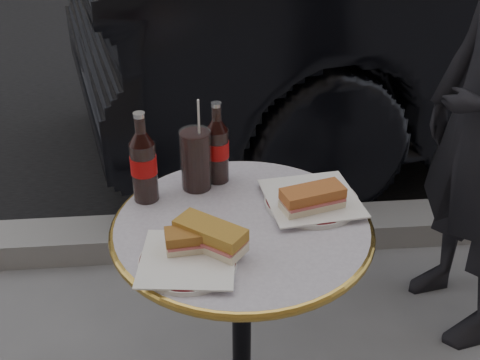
{
  "coord_description": "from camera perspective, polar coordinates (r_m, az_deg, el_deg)",
  "views": [
    {
      "loc": [
        -0.11,
        -1.16,
        1.54
      ],
      "look_at": [
        0.0,
        0.05,
        0.82
      ],
      "focal_mm": 45.0,
      "sensor_mm": 36.0,
      "label": 1
    }
  ],
  "objects": [
    {
      "name": "sandwich_left_a",
      "position": [
        1.31,
        -4.2,
        -5.71
      ],
      "size": [
        0.14,
        0.07,
        0.05
      ],
      "primitive_type": "cube",
      "rotation": [
        0.0,
        0.0,
        0.1
      ],
      "color": "#975E26",
      "rests_on": "plate_left"
    },
    {
      "name": "plate_left",
      "position": [
        1.3,
        -4.95,
        -7.71
      ],
      "size": [
        0.26,
        0.26,
        0.01
      ],
      "primitive_type": "cylinder",
      "rotation": [
        0.0,
        0.0,
        -0.29
      ],
      "color": "white",
      "rests_on": "bistro_table"
    },
    {
      "name": "cola_bottle_left",
      "position": [
        1.47,
        -9.19,
        2.15
      ],
      "size": [
        0.07,
        0.07,
        0.24
      ],
      "primitive_type": null,
      "rotation": [
        0.0,
        0.0,
        -0.09
      ],
      "color": "black",
      "rests_on": "bistro_table"
    },
    {
      "name": "plate_right",
      "position": [
        1.5,
        6.77,
        -1.97
      ],
      "size": [
        0.24,
        0.24,
        0.01
      ],
      "primitive_type": "cylinder",
      "rotation": [
        0.0,
        0.0,
        -0.05
      ],
      "color": "silver",
      "rests_on": "bistro_table"
    },
    {
      "name": "cola_bottle_right",
      "position": [
        1.53,
        -2.19,
        3.58
      ],
      "size": [
        0.07,
        0.07,
        0.22
      ],
      "primitive_type": null,
      "rotation": [
        0.0,
        0.0,
        0.21
      ],
      "color": "black",
      "rests_on": "bistro_table"
    },
    {
      "name": "cola_glass",
      "position": [
        1.52,
        -4.21,
        1.96
      ],
      "size": [
        0.1,
        0.1,
        0.16
      ],
      "primitive_type": "cylinder",
      "rotation": [
        0.0,
        0.0,
        0.3
      ],
      "color": "black",
      "rests_on": "bistro_table"
    },
    {
      "name": "curb",
      "position": [
        2.55,
        -1.73,
        -5.16
      ],
      "size": [
        40.0,
        0.2,
        0.12
      ],
      "primitive_type": "cube",
      "color": "gray",
      "rests_on": "ground"
    },
    {
      "name": "asphalt_road",
      "position": [
        6.35,
        -4.2,
        16.63
      ],
      "size": [
        40.0,
        8.0,
        0.0
      ],
      "primitive_type": "cube",
      "color": "black",
      "rests_on": "ground"
    },
    {
      "name": "bistro_table",
      "position": [
        1.66,
        0.16,
        -14.53
      ],
      "size": [
        0.62,
        0.62,
        0.73
      ],
      "primitive_type": null,
      "color": "#BAB2C4",
      "rests_on": "ground"
    },
    {
      "name": "sandwich_right",
      "position": [
        1.44,
        6.87,
        -1.83
      ],
      "size": [
        0.16,
        0.11,
        0.05
      ],
      "primitive_type": "cube",
      "rotation": [
        0.0,
        0.0,
        0.28
      ],
      "color": "#B05F2C",
      "rests_on": "plate_right"
    },
    {
      "name": "sandwich_left_b",
      "position": [
        1.31,
        -2.82,
        -5.42
      ],
      "size": [
        0.17,
        0.16,
        0.05
      ],
      "primitive_type": "cube",
      "rotation": [
        0.0,
        0.0,
        -0.67
      ],
      "color": "#AB782B",
      "rests_on": "plate_left"
    }
  ]
}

